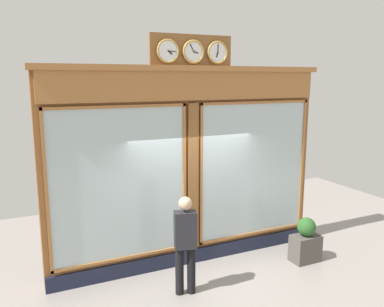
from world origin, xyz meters
TOP-DOWN VIEW (x-y plane):
  - shop_facade at (-0.00, -0.13)m, footprint 5.56×0.42m
  - pedestrian at (0.58, 0.99)m, footprint 0.40×0.30m
  - planter_box at (-2.05, 0.90)m, footprint 0.56×0.36m
  - planter_shrub at (-2.05, 0.90)m, footprint 0.37×0.37m

SIDE VIEW (x-z plane):
  - planter_box at x=-2.05m, z-range 0.00..0.53m
  - planter_shrub at x=-2.05m, z-range 0.53..0.90m
  - pedestrian at x=0.58m, z-range 0.09..1.78m
  - shop_facade at x=0.00m, z-range -0.25..4.08m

